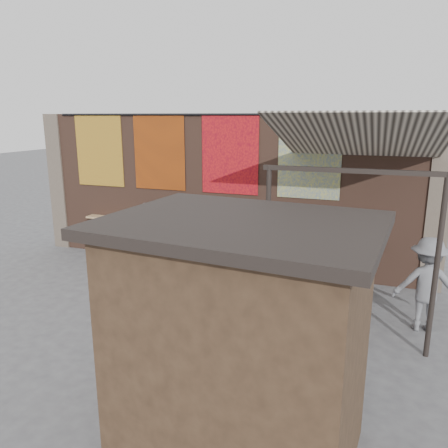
# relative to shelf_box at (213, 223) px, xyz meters

# --- Properties ---
(ground) EXTENTS (70.00, 70.00, 0.00)m
(ground) POSITION_rel_shelf_box_xyz_m (0.09, -2.30, -1.24)
(ground) COLOR #474749
(ground) RESTS_ON ground
(brick_wall) EXTENTS (10.00, 0.40, 4.00)m
(brick_wall) POSITION_rel_shelf_box_xyz_m (0.09, 0.40, 0.76)
(brick_wall) COLOR brown
(brick_wall) RESTS_ON ground
(pier_left) EXTENTS (0.50, 0.50, 4.00)m
(pier_left) POSITION_rel_shelf_box_xyz_m (-5.11, 0.40, 0.76)
(pier_left) COLOR #4C4238
(pier_left) RESTS_ON ground
(pier_right) EXTENTS (0.50, 0.50, 4.00)m
(pier_right) POSITION_rel_shelf_box_xyz_m (5.29, 0.40, 0.76)
(pier_right) COLOR #4C4238
(pier_right) RESTS_ON ground
(eating_counter) EXTENTS (8.00, 0.32, 0.05)m
(eating_counter) POSITION_rel_shelf_box_xyz_m (0.09, 0.03, -0.14)
(eating_counter) COLOR #9E7A51
(eating_counter) RESTS_ON brick_wall
(shelf_box) EXTENTS (0.65, 0.33, 0.23)m
(shelf_box) POSITION_rel_shelf_box_xyz_m (0.00, 0.00, 0.00)
(shelf_box) COLOR white
(shelf_box) RESTS_ON eating_counter
(tapestry_redgold) EXTENTS (1.50, 0.02, 2.00)m
(tapestry_redgold) POSITION_rel_shelf_box_xyz_m (-3.51, 0.18, 1.76)
(tapestry_redgold) COLOR maroon
(tapestry_redgold) RESTS_ON brick_wall
(tapestry_sun) EXTENTS (1.50, 0.02, 2.00)m
(tapestry_sun) POSITION_rel_shelf_box_xyz_m (-1.61, 0.18, 1.76)
(tapestry_sun) COLOR #D34F0C
(tapestry_sun) RESTS_ON brick_wall
(tapestry_orange) EXTENTS (1.50, 0.02, 2.00)m
(tapestry_orange) POSITION_rel_shelf_box_xyz_m (0.39, 0.18, 1.76)
(tapestry_orange) COLOR #B21616
(tapestry_orange) RESTS_ON brick_wall
(tapestry_multi) EXTENTS (1.50, 0.02, 2.00)m
(tapestry_multi) POSITION_rel_shelf_box_xyz_m (2.39, 0.18, 1.76)
(tapestry_multi) COLOR #284293
(tapestry_multi) RESTS_ON brick_wall
(hang_rail) EXTENTS (9.50, 0.06, 0.06)m
(hang_rail) POSITION_rel_shelf_box_xyz_m (0.09, 0.17, 2.74)
(hang_rail) COLOR black
(hang_rail) RESTS_ON brick_wall
(scooter_stool_0) EXTENTS (0.37, 0.82, 0.78)m
(scooter_stool_0) POSITION_rel_shelf_box_xyz_m (-2.86, -0.28, -0.85)
(scooter_stool_0) COLOR #19134A
(scooter_stool_0) RESTS_ON ground
(scooter_stool_1) EXTENTS (0.38, 0.85, 0.81)m
(scooter_stool_1) POSITION_rel_shelf_box_xyz_m (-2.25, -0.32, -0.84)
(scooter_stool_1) COLOR #0D2D97
(scooter_stool_1) RESTS_ON ground
(scooter_stool_2) EXTENTS (0.33, 0.74, 0.71)m
(scooter_stool_2) POSITION_rel_shelf_box_xyz_m (-1.62, -0.27, -0.89)
(scooter_stool_2) COLOR navy
(scooter_stool_2) RESTS_ON ground
(scooter_stool_3) EXTENTS (0.35, 0.78, 0.74)m
(scooter_stool_3) POSITION_rel_shelf_box_xyz_m (-0.99, -0.26, -0.87)
(scooter_stool_3) COLOR black
(scooter_stool_3) RESTS_ON ground
(scooter_stool_4) EXTENTS (0.35, 0.78, 0.74)m
(scooter_stool_4) POSITION_rel_shelf_box_xyz_m (-0.35, -0.34, -0.87)
(scooter_stool_4) COLOR #0D4322
(scooter_stool_4) RESTS_ON ground
(scooter_stool_5) EXTENTS (0.32, 0.71, 0.67)m
(scooter_stool_5) POSITION_rel_shelf_box_xyz_m (0.33, -0.26, -0.90)
(scooter_stool_5) COLOR maroon
(scooter_stool_5) RESTS_ON ground
(scooter_stool_6) EXTENTS (0.33, 0.72, 0.69)m
(scooter_stool_6) POSITION_rel_shelf_box_xyz_m (0.93, -0.26, -0.90)
(scooter_stool_6) COLOR #AB300D
(scooter_stool_6) RESTS_ON ground
(scooter_stool_7) EXTENTS (0.36, 0.81, 0.77)m
(scooter_stool_7) POSITION_rel_shelf_box_xyz_m (1.53, -0.30, -0.86)
(scooter_stool_7) COLOR #196447
(scooter_stool_7) RESTS_ON ground
(diner_left) EXTENTS (0.66, 0.48, 1.67)m
(diner_left) POSITION_rel_shelf_box_xyz_m (-1.88, -0.30, -0.41)
(diner_left) COLOR #98ACDE
(diner_left) RESTS_ON ground
(diner_right) EXTENTS (0.92, 0.74, 1.81)m
(diner_right) POSITION_rel_shelf_box_xyz_m (-0.92, -0.67, -0.33)
(diner_right) COLOR #2C2229
(diner_right) RESTS_ON ground
(shopper_navy) EXTENTS (1.10, 0.87, 1.75)m
(shopper_navy) POSITION_rel_shelf_box_xyz_m (2.64, -2.56, -0.37)
(shopper_navy) COLOR black
(shopper_navy) RESTS_ON ground
(shopper_grey) EXTENTS (1.22, 0.77, 1.80)m
(shopper_grey) POSITION_rel_shelf_box_xyz_m (4.99, -1.87, -0.34)
(shopper_grey) COLOR slate
(shopper_grey) RESTS_ON ground
(shopper_tan) EXTENTS (0.86, 0.79, 1.47)m
(shopper_tan) POSITION_rel_shelf_box_xyz_m (3.56, -2.38, -0.51)
(shopper_tan) COLOR #9D7364
(shopper_tan) RESTS_ON ground
(market_stall) EXTENTS (2.72, 2.14, 2.78)m
(market_stall) POSITION_rel_shelf_box_xyz_m (2.69, -6.04, 0.15)
(market_stall) COLOR black
(market_stall) RESTS_ON ground
(stall_roof) EXTENTS (3.06, 2.46, 0.12)m
(stall_roof) POSITION_rel_shelf_box_xyz_m (2.69, -6.04, 1.60)
(stall_roof) COLOR black
(stall_roof) RESTS_ON market_stall
(stall_sign) EXTENTS (1.20, 0.15, 0.50)m
(stall_sign) POSITION_rel_shelf_box_xyz_m (2.78, -5.06, 0.77)
(stall_sign) COLOR gold
(stall_sign) RESTS_ON market_stall
(stall_shelf) EXTENTS (2.13, 0.29, 0.06)m
(stall_shelf) POSITION_rel_shelf_box_xyz_m (2.78, -5.06, -0.23)
(stall_shelf) COLOR #473321
(stall_shelf) RESTS_ON market_stall
(awning_canvas) EXTENTS (3.20, 3.28, 0.97)m
(awning_canvas) POSITION_rel_shelf_box_xyz_m (3.59, -1.40, 2.31)
(awning_canvas) COLOR beige
(awning_canvas) RESTS_ON brick_wall
(awning_ledger) EXTENTS (3.30, 0.08, 0.12)m
(awning_ledger) POSITION_rel_shelf_box_xyz_m (3.59, 0.19, 2.71)
(awning_ledger) COLOR #33261C
(awning_ledger) RESTS_ON brick_wall
(awning_header) EXTENTS (3.00, 0.08, 0.08)m
(awning_header) POSITION_rel_shelf_box_xyz_m (3.59, -2.90, 1.84)
(awning_header) COLOR black
(awning_header) RESTS_ON awning_post_left
(awning_post_left) EXTENTS (0.09, 0.09, 3.10)m
(awning_post_left) POSITION_rel_shelf_box_xyz_m (2.19, -2.90, 0.31)
(awning_post_left) COLOR black
(awning_post_left) RESTS_ON ground
(awning_post_right) EXTENTS (0.09, 0.09, 3.10)m
(awning_post_right) POSITION_rel_shelf_box_xyz_m (4.99, -2.90, 0.31)
(awning_post_right) COLOR black
(awning_post_right) RESTS_ON ground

